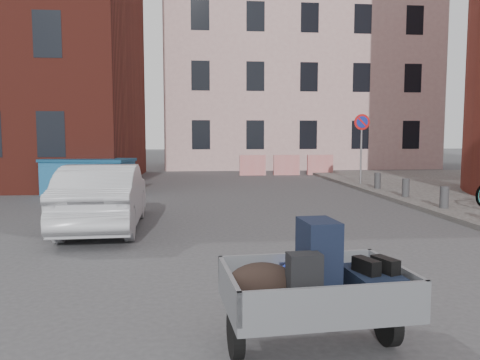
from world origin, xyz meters
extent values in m
plane|color=#38383A|center=(0.00, 0.00, 0.00)|extent=(120.00, 120.00, 0.00)
cube|color=#BC9290|center=(6.00, 22.00, 7.00)|extent=(16.00, 8.00, 14.00)
cylinder|color=gray|center=(6.00, 9.50, 1.42)|extent=(0.07, 0.07, 2.60)
cylinder|color=red|center=(6.00, 9.48, 2.47)|extent=(0.60, 0.03, 0.60)
cylinder|color=navy|center=(6.00, 9.46, 2.47)|extent=(0.44, 0.03, 0.44)
cylinder|color=#3A3A3D|center=(6.00, 3.40, 0.40)|extent=(0.22, 0.22, 0.55)
cylinder|color=#3A3A3D|center=(6.00, 5.60, 0.40)|extent=(0.22, 0.22, 0.55)
cylinder|color=#3A3A3D|center=(6.00, 7.80, 0.40)|extent=(0.22, 0.22, 0.55)
cube|color=red|center=(2.50, 15.00, 0.50)|extent=(1.30, 0.18, 1.00)
cube|color=red|center=(4.20, 15.00, 0.50)|extent=(1.30, 0.18, 1.00)
cube|color=red|center=(5.90, 15.00, 0.50)|extent=(1.30, 0.18, 1.00)
cylinder|color=black|center=(0.05, -3.90, 0.22)|extent=(0.14, 0.45, 0.44)
cylinder|color=black|center=(1.49, -3.78, 0.22)|extent=(0.14, 0.45, 0.44)
cube|color=slate|center=(0.77, -3.84, 0.46)|extent=(1.69, 1.23, 0.08)
cube|color=slate|center=(-0.01, -3.91, 0.64)|extent=(0.13, 1.10, 0.28)
cube|color=slate|center=(1.55, -3.78, 0.64)|extent=(0.13, 1.10, 0.28)
cube|color=slate|center=(0.72, -3.31, 0.64)|extent=(1.60, 0.17, 0.28)
cube|color=slate|center=(0.81, -4.37, 0.64)|extent=(1.60, 0.17, 0.28)
cube|color=slate|center=(0.69, -2.94, 0.40)|extent=(0.14, 0.70, 0.06)
cube|color=black|center=(0.81, -3.79, 0.85)|extent=(0.34, 0.47, 0.70)
cube|color=black|center=(1.27, -3.90, 0.62)|extent=(0.45, 0.63, 0.25)
ellipsoid|color=black|center=(0.27, -3.93, 0.68)|extent=(0.63, 0.41, 0.36)
cube|color=black|center=(0.61, -4.10, 0.74)|extent=(0.29, 0.20, 0.48)
ellipsoid|color=#1A31C8|center=(0.69, -3.50, 0.62)|extent=(0.38, 0.33, 0.24)
cube|color=black|center=(1.20, -3.95, 0.81)|extent=(0.19, 0.29, 0.13)
cube|color=black|center=(1.38, -3.94, 0.81)|extent=(0.19, 0.29, 0.13)
cube|color=#1D5C8C|center=(-3.85, 8.07, 0.55)|extent=(2.98, 1.94, 1.10)
cube|color=navy|center=(-3.85, 8.07, 1.14)|extent=(3.09, 2.05, 0.09)
imported|color=#ACAEB4|center=(-2.20, 2.10, 0.68)|extent=(1.63, 4.21, 1.37)
camera|label=1|loc=(-0.28, -7.85, 1.96)|focal=35.00mm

